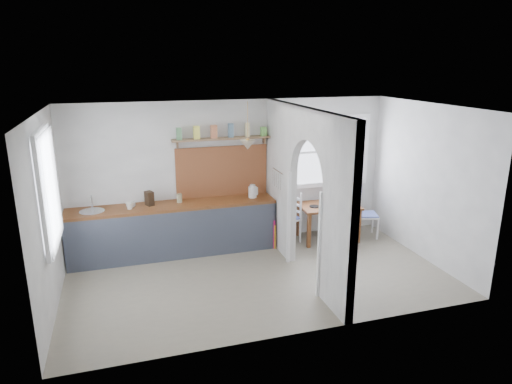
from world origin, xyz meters
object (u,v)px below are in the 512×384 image
object	(u,v)px
dining_table	(328,222)
chair_left	(285,217)
chair_right	(366,214)
vase	(330,196)
kettle	(253,191)

from	to	relation	value
dining_table	chair_left	xyz separation A→B (m)	(-0.82, 0.10, 0.14)
chair_right	chair_left	bearing A→B (deg)	99.67
dining_table	vase	world-z (taller)	vase
chair_left	vase	bearing A→B (deg)	79.30
chair_left	vase	world-z (taller)	chair_left
chair_left	chair_right	distance (m)	1.59
dining_table	kettle	size ratio (longest dim) A/B	4.62
chair_right	vase	world-z (taller)	vase
chair_left	kettle	bearing A→B (deg)	-112.92
dining_table	chair_left	distance (m)	0.84
chair_right	vase	distance (m)	0.77
dining_table	chair_right	world-z (taller)	chair_right
dining_table	chair_left	world-z (taller)	chair_left
chair_right	kettle	bearing A→B (deg)	99.76
chair_right	kettle	distance (m)	2.27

